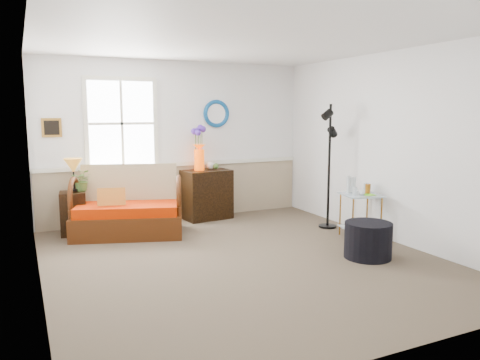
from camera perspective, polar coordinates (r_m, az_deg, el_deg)
name	(u,v)px	position (r m, az deg, el deg)	size (l,w,h in m)	color
floor	(242,260)	(5.77, 0.23, -9.67)	(4.50, 5.00, 0.01)	brown
ceiling	(242,39)	(5.55, 0.25, 16.80)	(4.50, 5.00, 0.01)	white
walls	(242,153)	(5.51, 0.24, 3.30)	(4.51, 5.01, 2.60)	white
wainscot	(178,192)	(7.91, -7.54, -1.45)	(4.46, 0.02, 0.90)	tan
chair_rail	(178,164)	(7.84, -7.58, 1.93)	(4.46, 0.04, 0.06)	white
window	(122,124)	(7.57, -14.23, 6.69)	(1.14, 0.06, 1.44)	white
picture	(52,128)	(7.45, -21.99, 5.94)	(0.28, 0.03, 0.28)	#B47D30
mirror	(216,114)	(8.04, -2.92, 8.08)	(0.47, 0.47, 0.07)	#146DB0
loveseat	(128,201)	(6.96, -13.54, -2.52)	(1.54, 0.87, 1.00)	#471B08
throw_pillow	(112,201)	(6.89, -15.38, -2.54)	(0.39, 0.10, 0.39)	orange
lamp_stand	(73,213)	(7.24, -19.64, -3.84)	(0.36, 0.36, 0.63)	black
table_lamp	(74,175)	(7.18, -19.62, 0.58)	(0.26, 0.26, 0.48)	#BD7B25
potted_plant	(82,183)	(7.20, -18.67, -0.29)	(0.29, 0.32, 0.25)	#496E2F
cabinet	(207,194)	(7.85, -4.08, -1.76)	(0.77, 0.49, 0.82)	black
flower_vase	(199,149)	(7.75, -5.00, 3.85)	(0.21, 0.21, 0.72)	#F64A04
side_table	(360,216)	(6.86, 14.44, -4.27)	(0.50, 0.50, 0.63)	#AF7525
tabletop_items	(360,185)	(6.82, 14.42, -0.62)	(0.39, 0.39, 0.24)	silver
floor_lamp	(329,167)	(7.27, 10.81, 1.60)	(0.27, 0.27, 1.90)	black
ottoman	(368,240)	(5.99, 15.33, -7.09)	(0.58, 0.58, 0.44)	black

